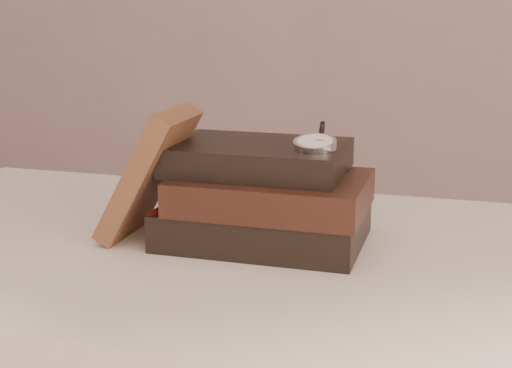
# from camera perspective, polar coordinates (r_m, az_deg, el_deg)

# --- Properties ---
(table) EXTENTS (1.00, 0.60, 0.75)m
(table) POSITION_cam_1_polar(r_m,az_deg,el_deg) (0.98, -3.95, -9.62)
(table) COLOR silver
(table) RESTS_ON ground
(book_stack) EXTENTS (0.26, 0.18, 0.13)m
(book_stack) POSITION_cam_1_polar(r_m,az_deg,el_deg) (0.93, 0.68, -1.02)
(book_stack) COLOR black
(book_stack) RESTS_ON table
(journal) EXTENTS (0.11, 0.11, 0.17)m
(journal) POSITION_cam_1_polar(r_m,az_deg,el_deg) (0.95, -8.32, 0.78)
(journal) COLOR #472A1B
(journal) RESTS_ON table
(pocket_watch) EXTENTS (0.05, 0.15, 0.02)m
(pocket_watch) POSITION_cam_1_polar(r_m,az_deg,el_deg) (0.89, 4.63, 3.22)
(pocket_watch) COLOR silver
(pocket_watch) RESTS_ON book_stack
(eyeglasses) EXTENTS (0.11, 0.12, 0.05)m
(eyeglasses) POSITION_cam_1_polar(r_m,az_deg,el_deg) (1.03, -2.86, 1.24)
(eyeglasses) COLOR silver
(eyeglasses) RESTS_ON book_stack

